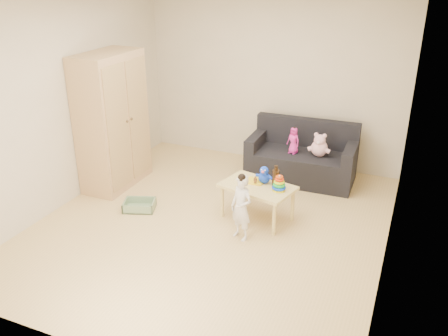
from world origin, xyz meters
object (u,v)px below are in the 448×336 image
at_px(wardrobe, 112,121).
at_px(toddler, 241,208).
at_px(play_table, 257,202).
at_px(sofa, 301,166).

bearing_deg(wardrobe, toddler, -17.80).
xyz_separation_m(wardrobe, toddler, (2.17, -0.70, -0.55)).
distance_m(wardrobe, play_table, 2.30).
distance_m(wardrobe, toddler, 2.34).
bearing_deg(sofa, play_table, -99.92).
distance_m(sofa, toddler, 1.86).
xyz_separation_m(sofa, play_table, (-0.20, -1.34, 0.01)).
xyz_separation_m(play_table, toddler, (-0.02, -0.50, 0.16)).
relative_size(wardrobe, sofa, 1.23).
xyz_separation_m(sofa, toddler, (-0.22, -1.84, 0.17)).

